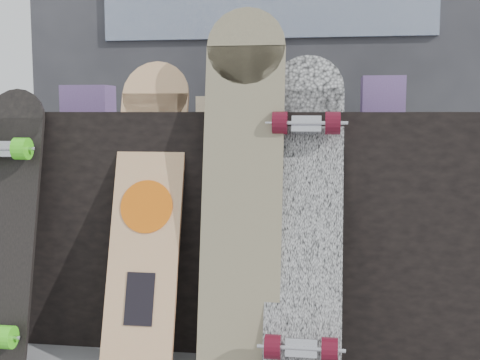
% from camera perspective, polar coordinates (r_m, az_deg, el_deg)
% --- Properties ---
extents(vendor_table, '(1.60, 0.60, 0.80)m').
position_cam_1_polar(vendor_table, '(2.24, 0.46, -3.81)').
color(vendor_table, black).
rests_on(vendor_table, ground).
extents(booth, '(2.40, 0.22, 2.20)m').
position_cam_1_polar(booth, '(3.06, 2.68, 12.15)').
color(booth, '#302F34').
rests_on(booth, ground).
extents(merch_box_purple, '(0.18, 0.12, 0.10)m').
position_cam_1_polar(merch_box_purple, '(2.39, -14.19, 7.48)').
color(merch_box_purple, '#643D7D').
rests_on(merch_box_purple, vendor_table).
extents(merch_box_small, '(0.14, 0.14, 0.12)m').
position_cam_1_polar(merch_box_small, '(2.13, 13.35, 7.91)').
color(merch_box_small, '#643D7D').
rests_on(merch_box_small, vendor_table).
extents(merch_box_flat, '(0.22, 0.10, 0.06)m').
position_cam_1_polar(merch_box_flat, '(2.37, -1.34, 7.20)').
color(merch_box_flat, '#D1B78C').
rests_on(merch_box_flat, vendor_table).
extents(longboard_geisha, '(0.23, 0.32, 0.97)m').
position_cam_1_polar(longboard_geisha, '(1.95, -8.76, -2.13)').
color(longboard_geisha, beige).
rests_on(longboard_geisha, ground).
extents(longboard_celtic, '(0.25, 0.24, 1.13)m').
position_cam_1_polar(longboard_celtic, '(1.83, 0.23, 0.13)').
color(longboard_celtic, beige).
rests_on(longboard_celtic, ground).
extents(longboard_cascadia, '(0.23, 0.38, 0.98)m').
position_cam_1_polar(longboard_cascadia, '(1.82, 6.17, -2.87)').
color(longboard_cascadia, white).
rests_on(longboard_cascadia, ground).
extents(skateboard_dark, '(0.20, 0.29, 0.88)m').
position_cam_1_polar(skateboard_dark, '(2.06, -21.42, -3.83)').
color(skateboard_dark, black).
rests_on(skateboard_dark, ground).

